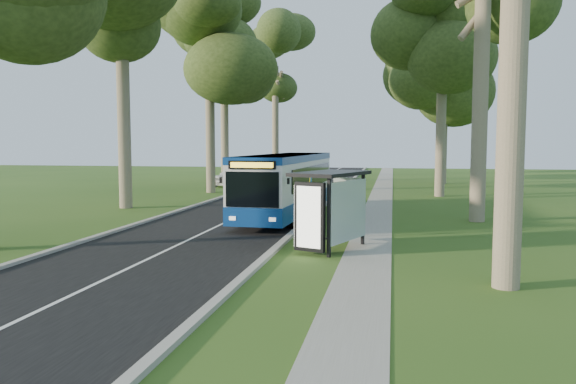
# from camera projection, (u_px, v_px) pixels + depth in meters

# --- Properties ---
(ground) EXTENTS (120.00, 120.00, 0.00)m
(ground) POSITION_uv_depth(u_px,v_px,m) (289.00, 238.00, 20.75)
(ground) COLOR #2C4F18
(ground) RESTS_ON ground
(road) EXTENTS (7.00, 100.00, 0.02)m
(road) POSITION_uv_depth(u_px,v_px,m) (260.00, 206.00, 31.18)
(road) COLOR black
(road) RESTS_ON ground
(kerb_east) EXTENTS (0.25, 100.00, 0.12)m
(kerb_east) POSITION_uv_depth(u_px,v_px,m) (322.00, 207.00, 30.54)
(kerb_east) COLOR #9E9B93
(kerb_east) RESTS_ON ground
(kerb_west) EXTENTS (0.25, 100.00, 0.12)m
(kerb_west) POSITION_uv_depth(u_px,v_px,m) (200.00, 204.00, 31.82)
(kerb_west) COLOR #9E9B93
(kerb_west) RESTS_ON ground
(centre_line) EXTENTS (0.12, 100.00, 0.00)m
(centre_line) POSITION_uv_depth(u_px,v_px,m) (260.00, 206.00, 31.18)
(centre_line) COLOR white
(centre_line) RESTS_ON road
(footpath) EXTENTS (1.50, 100.00, 0.02)m
(footpath) POSITION_uv_depth(u_px,v_px,m) (378.00, 209.00, 29.99)
(footpath) COLOR gray
(footpath) RESTS_ON ground
(bus) EXTENTS (2.88, 11.33, 2.98)m
(bus) POSITION_uv_depth(u_px,v_px,m) (286.00, 185.00, 26.60)
(bus) COLOR silver
(bus) RESTS_ON ground
(bus_stop_sign) EXTENTS (0.11, 0.33, 2.35)m
(bus_stop_sign) POSITION_uv_depth(u_px,v_px,m) (311.00, 199.00, 20.44)
(bus_stop_sign) COLOR gray
(bus_stop_sign) RESTS_ON ground
(bus_shelter) EXTENTS (2.60, 3.39, 2.58)m
(bus_shelter) POSITION_uv_depth(u_px,v_px,m) (333.00, 196.00, 18.11)
(bus_shelter) COLOR black
(bus_shelter) RESTS_ON ground
(litter_bin) EXTENTS (0.58, 0.58, 1.02)m
(litter_bin) POSITION_uv_depth(u_px,v_px,m) (341.00, 211.00, 24.77)
(litter_bin) COLOR black
(litter_bin) RESTS_ON ground
(car_white) EXTENTS (3.17, 5.01, 1.59)m
(car_white) POSITION_uv_depth(u_px,v_px,m) (233.00, 176.00, 46.21)
(car_white) COLOR white
(car_white) RESTS_ON ground
(car_silver) EXTENTS (2.76, 4.55, 1.41)m
(car_silver) POSITION_uv_depth(u_px,v_px,m) (253.00, 174.00, 51.39)
(car_silver) COLOR #ACAEB3
(car_silver) RESTS_ON ground
(tree_west_c) EXTENTS (5.20, 5.20, 13.93)m
(tree_west_c) POSITION_uv_depth(u_px,v_px,m) (209.00, 45.00, 39.13)
(tree_west_c) COLOR #7A6B56
(tree_west_c) RESTS_ON ground
(tree_west_d) EXTENTS (5.20, 5.20, 15.95)m
(tree_west_d) POSITION_uv_depth(u_px,v_px,m) (224.00, 48.00, 49.16)
(tree_west_d) COLOR #7A6B56
(tree_west_d) RESTS_ON ground
(tree_west_e) EXTENTS (5.20, 5.20, 15.80)m
(tree_west_e) POSITION_uv_depth(u_px,v_px,m) (275.00, 64.00, 58.50)
(tree_west_e) COLOR #7A6B56
(tree_west_e) RESTS_ON ground
(tree_east_c) EXTENTS (5.20, 5.20, 13.63)m
(tree_east_c) POSITION_uv_depth(u_px,v_px,m) (443.00, 41.00, 36.25)
(tree_east_c) COLOR #7A6B56
(tree_east_c) RESTS_ON ground
(tree_east_d) EXTENTS (5.20, 5.20, 12.81)m
(tree_east_d) POSITION_uv_depth(u_px,v_px,m) (445.00, 73.00, 47.83)
(tree_east_d) COLOR #7A6B56
(tree_east_d) RESTS_ON ground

